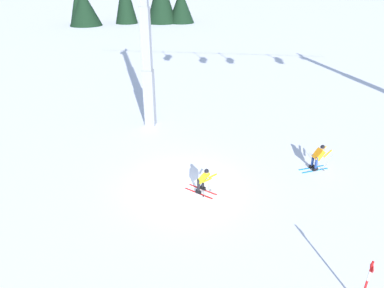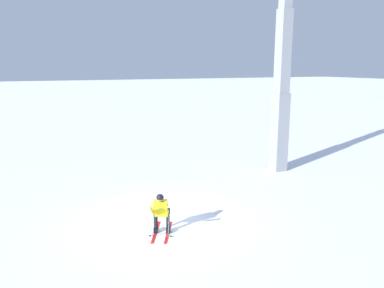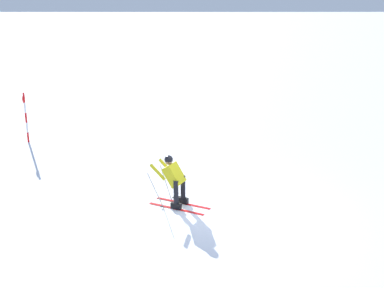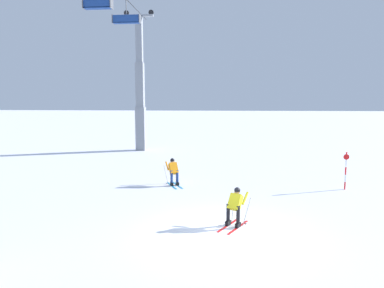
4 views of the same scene
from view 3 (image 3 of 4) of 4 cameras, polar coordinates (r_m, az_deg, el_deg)
The scene contains 3 objects.
ground_plane at distance 12.54m, azimuth 2.15°, elevation -8.06°, with size 260.00×260.00×0.00m, color white.
skier_carving_main at distance 12.62m, azimuth -2.16°, elevation -4.03°, with size 1.68×1.25×1.50m.
trail_marker_pole at distance 18.95m, azimuth -19.14°, elevation 3.22°, with size 0.07×0.28×1.92m.
Camera 3 is at (0.62, 11.29, 5.43)m, focal length 44.92 mm.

